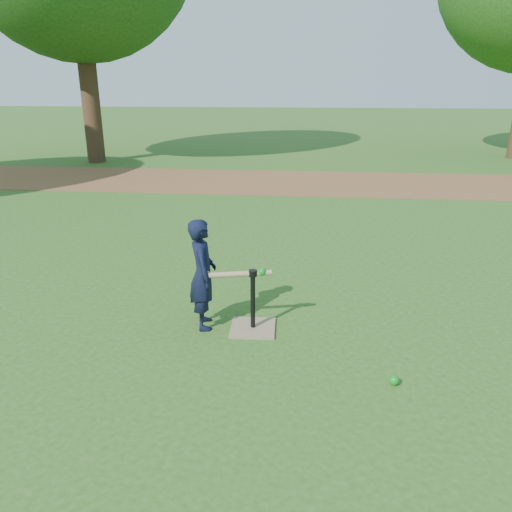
# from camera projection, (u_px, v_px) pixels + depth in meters

# --- Properties ---
(ground) EXTENTS (80.00, 80.00, 0.00)m
(ground) POSITION_uv_depth(u_px,v_px,m) (286.00, 337.00, 4.71)
(ground) COLOR #285116
(ground) RESTS_ON ground
(dirt_strip) EXTENTS (24.00, 3.00, 0.01)m
(dirt_strip) POSITION_uv_depth(u_px,v_px,m) (300.00, 182.00, 11.74)
(dirt_strip) COLOR brown
(dirt_strip) RESTS_ON ground
(child) EXTENTS (0.35, 0.45, 1.09)m
(child) POSITION_uv_depth(u_px,v_px,m) (203.00, 274.00, 4.76)
(child) COLOR black
(child) RESTS_ON ground
(wiffle_ball_ground) EXTENTS (0.08, 0.08, 0.08)m
(wiffle_ball_ground) POSITION_uv_depth(u_px,v_px,m) (394.00, 380.00, 3.97)
(wiffle_ball_ground) COLOR #0C891E
(wiffle_ball_ground) RESTS_ON ground
(batting_tee) EXTENTS (0.44, 0.44, 0.61)m
(batting_tee) POSITION_uv_depth(u_px,v_px,m) (253.00, 319.00, 4.83)
(batting_tee) COLOR #8D7759
(batting_tee) RESTS_ON ground
(swing_action) EXTENTS (0.63, 0.19, 0.08)m
(swing_action) POSITION_uv_depth(u_px,v_px,m) (241.00, 274.00, 4.67)
(swing_action) COLOR tan
(swing_action) RESTS_ON ground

